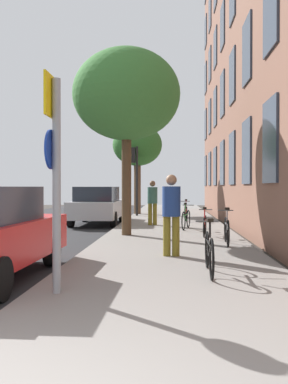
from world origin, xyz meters
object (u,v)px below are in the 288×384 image
Objects in this scene: sign_post at (55,165)px; tree_far at (137,146)px; bicycle_2 at (205,225)px; pedestrian_1 at (152,200)px; car_1 at (98,205)px; tree_near at (126,95)px; traffic_light at (135,168)px; bicycle_1 at (227,230)px; bicycle_3 at (186,219)px; bicycle_0 at (209,252)px; bicycle_4 at (186,212)px; pedestrian_0 at (171,209)px.

tree_far is (-0.23, 17.90, 2.00)m from sign_post.
pedestrian_1 reaches higher than bicycle_2.
pedestrian_1 reaches higher than car_1.
pedestrian_1 is at bearing 85.16° from sign_post.
tree_far is at bearing 92.63° from tree_near.
traffic_light reaches higher than bicycle_1.
tree_near is at bearing -133.64° from bicycle_3.
traffic_light is (-0.23, 16.31, 0.68)m from sign_post.
sign_post is 1.77× the size of bicycle_0.
bicycle_3 is (2.41, -8.54, -3.44)m from tree_far.
traffic_light is at bearing 99.69° from bicycle_0.
sign_post reaches higher than bicycle_3.
bicycle_4 is (-0.38, 5.75, 0.03)m from bicycle_2.
sign_post is 13.29m from bicycle_4.
pedestrian_0 is 1.01× the size of pedestrian_1.
bicycle_3 is at bearing 84.94° from pedestrian_0.
traffic_light reaches higher than pedestrian_1.
bicycle_4 is (-0.80, 7.68, -0.00)m from bicycle_1.
car_1 is (-2.40, 1.34, -0.28)m from pedestrian_1.
bicycle_4 reaches higher than bicycle_3.
tree_near is 5.29m from bicycle_1.
bicycle_0 is 2.07m from pedestrian_0.
sign_post is 7.77m from tree_near.
car_1 is (-3.14, 8.86, -0.29)m from pedestrian_0.
sign_post is 16.33m from traffic_light.
sign_post is 10.94m from pedestrian_1.
traffic_light is 0.83× the size of car_1.
bicycle_0 is 0.98× the size of pedestrian_0.
sign_post is 1.80× the size of bicycle_1.
sign_post is 1.74× the size of pedestrian_0.
sign_post is at bearing -89.27° from tree_far.
traffic_light is at bearing 101.92° from pedestrian_1.
bicycle_1 reaches higher than bicycle_2.
bicycle_1 is 5.98m from pedestrian_1.
bicycle_4 is (0.00, 11.53, -0.01)m from bicycle_0.
bicycle_1 is at bearing 53.84° from pedestrian_0.
bicycle_0 is at bearing -81.61° from pedestrian_1.
bicycle_0 reaches higher than bicycle_2.
pedestrian_1 is (-2.18, 5.54, 0.62)m from bicycle_1.
bicycle_0 reaches higher than bicycle_4.
tree_near is 3.54× the size of bicycle_4.
traffic_light reaches higher than bicycle_3.
bicycle_2 is 5.77m from bicycle_4.
bicycle_3 is at bearing -50.00° from pedestrian_1.
bicycle_2 is 0.91× the size of pedestrian_1.
tree_near is 10.59m from tree_far.
bicycle_1 is 1.97m from bicycle_2.
pedestrian_1 is at bearing 95.55° from pedestrian_0.
bicycle_0 is 1.10× the size of bicycle_2.
tree_near reaches higher than sign_post.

